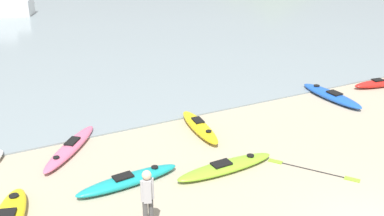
% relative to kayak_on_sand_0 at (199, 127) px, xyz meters
% --- Properties ---
extents(kayak_on_sand_0, '(0.90, 3.06, 0.41)m').
position_rel_kayak_on_sand_0_xyz_m(kayak_on_sand_0, '(0.00, 0.00, 0.00)').
color(kayak_on_sand_0, yellow).
rests_on(kayak_on_sand_0, ground_plane).
extents(kayak_on_sand_1, '(3.34, 0.77, 0.32)m').
position_rel_kayak_on_sand_0_xyz_m(kayak_on_sand_1, '(-0.64, -2.87, -0.04)').
color(kayak_on_sand_1, '#8CCC2D').
rests_on(kayak_on_sand_1, ground_plane).
extents(kayak_on_sand_3, '(3.19, 0.89, 0.35)m').
position_rel_kayak_on_sand_0_xyz_m(kayak_on_sand_3, '(-3.54, -2.25, -0.03)').
color(kayak_on_sand_3, teal).
rests_on(kayak_on_sand_3, ground_plane).
extents(kayak_on_sand_5, '(2.63, 3.05, 0.31)m').
position_rel_kayak_on_sand_0_xyz_m(kayak_on_sand_5, '(-4.52, 0.60, -0.05)').
color(kayak_on_sand_5, '#E5668C').
rests_on(kayak_on_sand_5, ground_plane).
extents(kayak_on_sand_6, '(2.75, 0.99, 0.38)m').
position_rel_kayak_on_sand_0_xyz_m(kayak_on_sand_6, '(9.70, 0.43, -0.01)').
color(kayak_on_sand_6, red).
rests_on(kayak_on_sand_6, ground_plane).
extents(kayak_on_sand_7, '(0.77, 3.37, 0.37)m').
position_rel_kayak_on_sand_0_xyz_m(kayak_on_sand_7, '(6.58, 0.26, -0.02)').
color(kayak_on_sand_7, blue).
rests_on(kayak_on_sand_7, ground_plane).
extents(person_near_foreground, '(0.34, 0.28, 1.66)m').
position_rel_kayak_on_sand_0_xyz_m(person_near_foreground, '(-3.81, -4.45, 0.77)').
color(person_near_foreground, '#4C4C4C').
rests_on(person_near_foreground, ground_plane).
extents(moored_boat_0, '(5.59, 3.85, 2.18)m').
position_rel_kayak_on_sand_0_xyz_m(moored_boat_0, '(-3.86, 27.37, 0.64)').
color(moored_boat_0, white).
rests_on(moored_boat_0, bay_water).
extents(loose_paddle, '(1.73, 2.39, 0.03)m').
position_rel_kayak_on_sand_0_xyz_m(loose_paddle, '(1.71, -4.08, -0.17)').
color(loose_paddle, black).
rests_on(loose_paddle, ground_plane).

